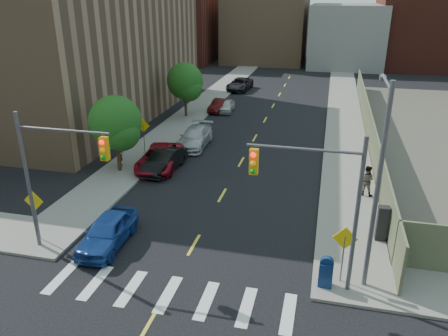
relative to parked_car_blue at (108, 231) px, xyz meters
The scene contains 27 objects.
sidewalk_nw 34.69m from the parked_car_blue, 95.87° to the left, with size 3.50×73.00×0.15m, color gray.
sidewalk_ne 36.52m from the parked_car_blue, 70.90° to the left, with size 3.50×73.00×0.15m, color gray.
fence_north 25.13m from the parked_car_blue, 56.69° to the left, with size 0.12×44.00×2.50m, color #656F4E.
building_nw 29.97m from the parked_car_blue, 127.74° to the left, with size 22.00×30.00×16.00m, color #8C6B4C.
bg_bldg_west 65.67m from the parked_car_blue, 105.78° to the left, with size 14.00×18.00×12.00m, color #592319.
bg_bldg_midwest 65.37m from the parked_car_blue, 91.59° to the left, with size 14.00×16.00×15.00m, color #8C6B4C.
bg_bldg_center 64.31m from the parked_car_blue, 79.04° to the left, with size 12.00×16.00×10.00m, color gray.
bg_bldg_east 70.45m from the parked_car_blue, 68.05° to the left, with size 18.00×18.00×16.00m, color #592319.
signal_nw 4.28m from the parked_car_blue, 150.74° to the right, with size 4.59×0.30×7.00m.
signal_ne 10.90m from the parked_car_blue, ahead, with size 4.59×0.30×7.00m.
streetlight_ne 13.17m from the parked_car_blue, ahead, with size 0.25×3.70×9.00m.
warn_sign_nw 3.83m from the parked_car_blue, behind, with size 1.06×0.06×2.83m.
warn_sign_ne 11.48m from the parked_car_blue, ahead, with size 1.06×0.06×2.83m.
warn_sign_midwest 13.54m from the parked_car_blue, 105.48° to the left, with size 1.06×0.06×2.83m.
tree_west_near 10.18m from the parked_car_blue, 112.81° to the left, with size 3.66×3.64×5.52m.
tree_west_far 24.49m from the parked_car_blue, 98.99° to the left, with size 3.66×3.64×5.52m.
parked_car_blue is the anchor object (origin of this frame).
parked_car_black 10.05m from the parked_car_blue, 94.59° to the left, with size 1.62×4.65×1.53m, color black.
parked_car_red 10.50m from the parked_car_blue, 97.11° to the left, with size 2.58×5.60×1.56m, color maroon.
parked_car_silver 15.63m from the parked_car_blue, 90.92° to the left, with size 2.19×5.39×1.57m, color #ACB0B4.
parked_car_white 27.24m from the parked_car_blue, 90.76° to the left, with size 1.50×3.72×1.27m, color silver.
parked_car_maroon 27.20m from the parked_car_blue, 92.40° to the left, with size 1.34×3.84×1.26m, color #420D0D.
parked_car_grey 38.41m from the parked_car_blue, 91.79° to the left, with size 2.54×5.51×1.53m, color black.
mailbox 10.80m from the parked_car_blue, ahead, with size 0.61×0.48×1.44m.
payphone 13.87m from the parked_car_blue, 14.91° to the left, with size 0.55×0.45×1.85m, color black.
pedestrian_west 10.58m from the parked_car_blue, 112.68° to the left, with size 0.62×0.41×1.71m, color gray.
pedestrian_east 15.69m from the parked_car_blue, 34.48° to the left, with size 0.94×0.73×1.94m, color gray.
Camera 1 is at (5.99, -10.18, 11.95)m, focal length 35.00 mm.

